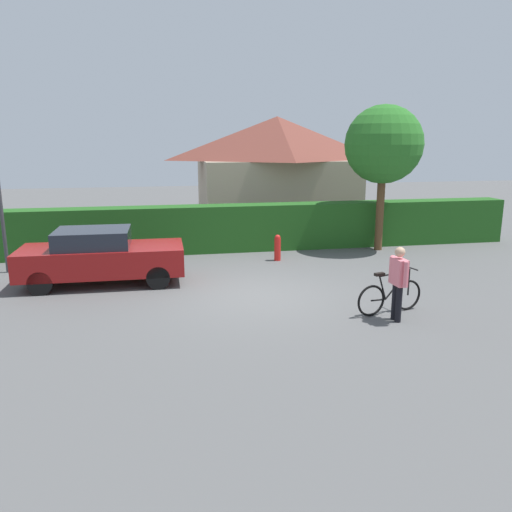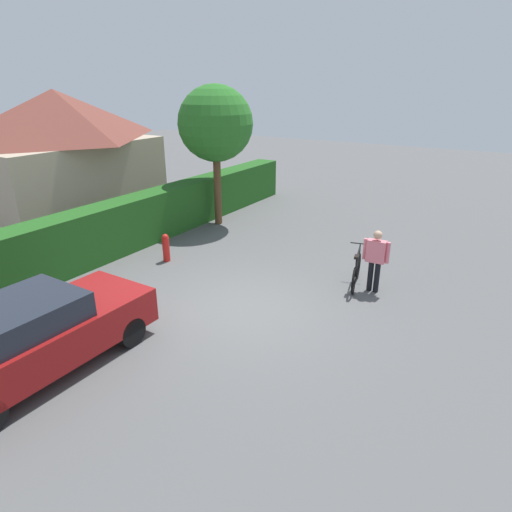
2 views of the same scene
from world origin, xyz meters
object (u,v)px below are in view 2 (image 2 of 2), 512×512
at_px(fire_hydrant, 166,247).
at_px(parked_car_near, 35,334).
at_px(bicycle, 356,272).
at_px(person_rider, 376,257).
at_px(tree_kerbside, 215,124).

bearing_deg(fire_hydrant, parked_car_near, -161.99).
bearing_deg(parked_car_near, bicycle, -29.38).
xyz_separation_m(parked_car_near, person_rider, (6.24, -4.01, 0.16)).
bearing_deg(bicycle, fire_hydrant, 103.43).
bearing_deg(bicycle, parked_car_near, 150.62).
bearing_deg(parked_car_near, fire_hydrant, 18.01).
bearing_deg(tree_kerbside, bicycle, -112.27).
distance_m(bicycle, fire_hydrant, 5.35).
height_order(bicycle, tree_kerbside, tree_kerbside).
height_order(person_rider, tree_kerbside, tree_kerbside).
distance_m(tree_kerbside, fire_hydrant, 4.91).
xyz_separation_m(bicycle, tree_kerbside, (2.49, 6.07, 3.10)).
height_order(person_rider, fire_hydrant, person_rider).
distance_m(person_rider, tree_kerbside, 7.48).
distance_m(person_rider, fire_hydrant, 5.80).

